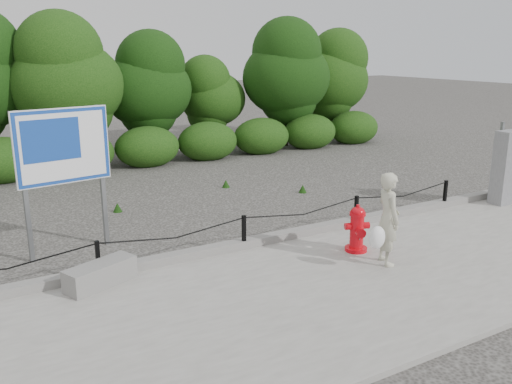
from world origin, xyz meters
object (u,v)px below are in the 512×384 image
object	(u,v)px
concrete_block	(100,274)
fire_hydrant	(357,229)
pedestrian	(387,220)
advertising_sign	(63,153)
utility_cabinet	(507,167)

from	to	relation	value
concrete_block	fire_hydrant	bearing A→B (deg)	-11.17
pedestrian	advertising_sign	xyz separation A→B (m)	(-4.23, 3.22, 0.95)
concrete_block	advertising_sign	bearing A→B (deg)	91.68
fire_hydrant	advertising_sign	size ratio (longest dim) A/B	0.33
pedestrian	utility_cabinet	size ratio (longest dim) A/B	0.84
concrete_block	utility_cabinet	distance (m)	8.96
fire_hydrant	concrete_block	size ratio (longest dim) A/B	0.77
pedestrian	utility_cabinet	world-z (taller)	utility_cabinet
advertising_sign	pedestrian	bearing A→B (deg)	-46.31
fire_hydrant	concrete_block	bearing A→B (deg)	-170.72
concrete_block	advertising_sign	xyz separation A→B (m)	(-0.05, 1.74, 1.52)
fire_hydrant	concrete_block	xyz separation A→B (m)	(-4.15, 0.82, -0.22)
fire_hydrant	utility_cabinet	world-z (taller)	utility_cabinet
fire_hydrant	concrete_block	distance (m)	4.23
fire_hydrant	advertising_sign	distance (m)	5.08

